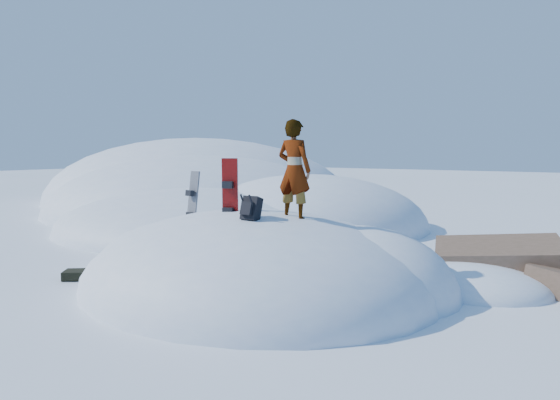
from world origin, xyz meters
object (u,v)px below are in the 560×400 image
Objects in this scene: snowboard_dark at (192,207)px; person at (294,170)px; snowboard_red at (230,201)px; backpack at (251,209)px.

snowboard_dark is 0.86× the size of person.
snowboard_red reaches higher than snowboard_dark.
backpack is at bearing -12.03° from snowboard_dark.
person is at bearing 5.14° from snowboard_dark.
snowboard_dark is at bearing 152.13° from backpack.
snowboard_red is at bearing -9.21° from snowboard_dark.
snowboard_red is 0.92× the size of person.
snowboard_dark is at bearing -5.94° from person.
backpack is (0.84, -0.44, -0.05)m from snowboard_red.
snowboard_red is at bearing 12.05° from person.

